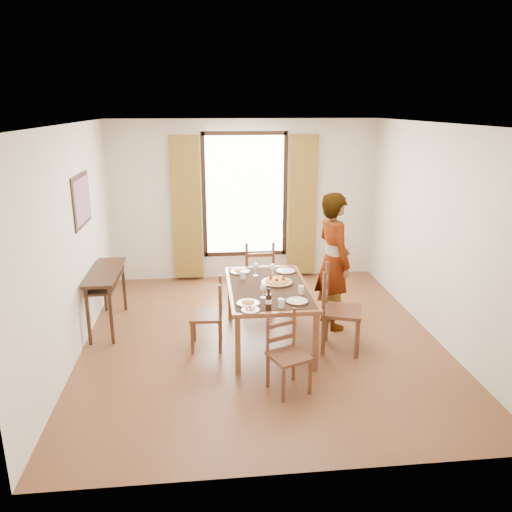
{
  "coord_description": "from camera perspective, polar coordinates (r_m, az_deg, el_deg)",
  "views": [
    {
      "loc": [
        -0.69,
        -5.86,
        2.91
      ],
      "look_at": [
        -0.03,
        0.4,
        1.0
      ],
      "focal_mm": 35.0,
      "sensor_mm": 36.0,
      "label": 1
    }
  ],
  "objects": [
    {
      "name": "chair_west",
      "position": [
        6.22,
        -5.4,
        -6.87
      ],
      "size": [
        0.41,
        0.41,
        0.88
      ],
      "rotation": [
        0.0,
        0.0,
        -1.63
      ],
      "color": "brown",
      "rests_on": "ground"
    },
    {
      "name": "dining_table",
      "position": [
        6.21,
        1.41,
        -4.05
      ],
      "size": [
        1.0,
        1.66,
        0.76
      ],
      "color": "brown",
      "rests_on": "ground"
    },
    {
      "name": "pasta_platter",
      "position": [
        6.28,
        2.43,
        -2.7
      ],
      "size": [
        0.4,
        0.4,
        0.1
      ],
      "primitive_type": null,
      "color": "#BD4D18",
      "rests_on": "dining_table"
    },
    {
      "name": "plate_nw",
      "position": [
        6.69,
        -1.86,
        -1.66
      ],
      "size": [
        0.27,
        0.27,
        0.05
      ],
      "primitive_type": null,
      "color": "silver",
      "rests_on": "dining_table"
    },
    {
      "name": "chair_east",
      "position": [
        6.2,
        9.45,
        -6.29
      ],
      "size": [
        0.59,
        0.59,
        1.06
      ],
      "rotation": [
        0.0,
        0.0,
        1.24
      ],
      "color": "brown",
      "rests_on": "ground"
    },
    {
      "name": "console_table",
      "position": [
        6.96,
        -16.82,
        -2.51
      ],
      "size": [
        0.38,
        1.2,
        0.8
      ],
      "color": "#332111",
      "rests_on": "ground"
    },
    {
      "name": "wine_bottle",
      "position": [
        5.46,
        1.44,
        -4.95
      ],
      "size": [
        0.07,
        0.07,
        0.25
      ],
      "primitive_type": null,
      "color": "black",
      "rests_on": "dining_table"
    },
    {
      "name": "plate_se",
      "position": [
        5.71,
        4.73,
        -5.02
      ],
      "size": [
        0.27,
        0.27,
        0.05
      ],
      "primitive_type": null,
      "color": "silver",
      "rests_on": "dining_table"
    },
    {
      "name": "chair_north",
      "position": [
        7.45,
        0.29,
        -2.19
      ],
      "size": [
        0.46,
        0.46,
        1.02
      ],
      "rotation": [
        0.0,
        0.0,
        3.15
      ],
      "color": "brown",
      "rests_on": "ground"
    },
    {
      "name": "plate_sw",
      "position": [
        5.64,
        -0.9,
        -5.27
      ],
      "size": [
        0.27,
        0.27,
        0.05
      ],
      "primitive_type": null,
      "color": "silver",
      "rests_on": "dining_table"
    },
    {
      "name": "man",
      "position": [
        6.71,
        8.84,
        -0.57
      ],
      "size": [
        0.86,
        0.73,
        1.84
      ],
      "primitive_type": "imported",
      "rotation": [
        0.0,
        0.0,
        1.79
      ],
      "color": "#919399",
      "rests_on": "ground"
    },
    {
      "name": "plate_ne",
      "position": [
        6.72,
        3.45,
        -1.59
      ],
      "size": [
        0.27,
        0.27,
        0.05
      ],
      "primitive_type": null,
      "color": "silver",
      "rests_on": "dining_table"
    },
    {
      "name": "caprese_plate",
      "position": [
        5.47,
        -0.64,
        -6.07
      ],
      "size": [
        0.2,
        0.2,
        0.04
      ],
      "primitive_type": null,
      "color": "silver",
      "rests_on": "dining_table"
    },
    {
      "name": "wine_glass_b",
      "position": [
        6.5,
        1.93,
        -1.62
      ],
      "size": [
        0.08,
        0.08,
        0.18
      ],
      "primitive_type": null,
      "color": "white",
      "rests_on": "dining_table"
    },
    {
      "name": "ground",
      "position": [
        6.58,
        0.62,
        -9.37
      ],
      "size": [
        5.0,
        5.0,
        0.0
      ],
      "primitive_type": "plane",
      "color": "#4D2F18",
      "rests_on": "ground"
    },
    {
      "name": "tumbler_a",
      "position": [
        5.96,
        5.17,
        -3.85
      ],
      "size": [
        0.07,
        0.07,
        0.1
      ],
      "primitive_type": "cylinder",
      "color": "silver",
      "rests_on": "dining_table"
    },
    {
      "name": "wine_glass_a",
      "position": [
        5.79,
        0.81,
        -3.98
      ],
      "size": [
        0.08,
        0.08,
        0.18
      ],
      "primitive_type": null,
      "color": "white",
      "rests_on": "dining_table"
    },
    {
      "name": "room_shell",
      "position": [
        6.18,
        0.49,
        4.1
      ],
      "size": [
        4.6,
        5.1,
        2.74
      ],
      "color": "beige",
      "rests_on": "ground"
    },
    {
      "name": "tumbler_c",
      "position": [
        5.55,
        2.91,
        -5.4
      ],
      "size": [
        0.07,
        0.07,
        0.1
      ],
      "primitive_type": "cylinder",
      "color": "silver",
      "rests_on": "dining_table"
    },
    {
      "name": "tumbler_b",
      "position": [
        6.43,
        -1.5,
        -2.22
      ],
      "size": [
        0.07,
        0.07,
        0.1
      ],
      "primitive_type": "cylinder",
      "color": "silver",
      "rests_on": "dining_table"
    },
    {
      "name": "wine_glass_c",
      "position": [
        6.53,
        -0.05,
        -1.51
      ],
      "size": [
        0.08,
        0.08,
        0.18
      ],
      "primitive_type": null,
      "color": "white",
      "rests_on": "dining_table"
    },
    {
      "name": "chair_south",
      "position": [
        5.33,
        3.61,
        -11.3
      ],
      "size": [
        0.49,
        0.49,
        0.85
      ],
      "rotation": [
        0.0,
        0.0,
        0.38
      ],
      "color": "brown",
      "rests_on": "ground"
    }
  ]
}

